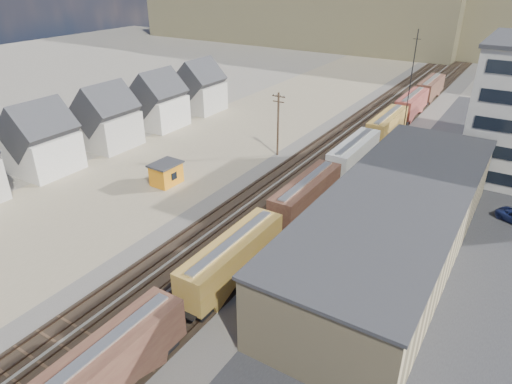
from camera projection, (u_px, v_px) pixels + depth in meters
The scene contains 12 objects.
ground at pixel (108, 346), 36.05m from camera, with size 300.00×300.00×0.00m, color #6B6356.
ballast_bed at pixel (347, 150), 73.90m from camera, with size 18.00×200.00×0.06m, color #4C4742.
dirt_yard at pixel (211, 145), 75.82m from camera, with size 24.00×180.00×0.03m, color #83775A.
asphalt_lot at pixel (479, 228), 52.12m from camera, with size 26.00×120.00×0.04m, color #232326.
rail_tracks at pixel (344, 149), 74.13m from camera, with size 11.40×200.00×0.24m.
freight_train at pixel (332, 172), 59.31m from camera, with size 3.00×119.74×4.46m.
warehouse at pixel (396, 221), 46.24m from camera, with size 12.40×40.40×7.25m.
utility_pole_north at pixel (278, 123), 69.51m from camera, with size 2.20×0.32×10.00m.
radio_mast at pixel (410, 86), 74.55m from camera, with size 1.20×0.16×18.00m.
townhouse_row at pixel (77, 131), 69.16m from camera, with size 8.15×68.16×10.47m.
hills_north at pixel (481, 5), 156.80m from camera, with size 265.00×80.00×32.00m.
maintenance_shed at pixel (166, 173), 61.90m from camera, with size 3.34×4.27×3.07m.
Camera 1 is at (24.12, -16.44, 27.09)m, focal length 32.00 mm.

